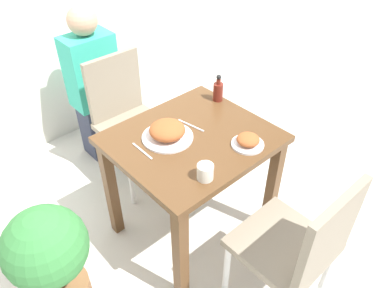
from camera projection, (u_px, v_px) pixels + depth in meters
name	position (u px, v px, depth m)	size (l,w,h in m)	color
ground_plane	(192.00, 227.00, 2.44)	(16.00, 16.00, 0.00)	beige
dining_table	(192.00, 156.00, 2.07)	(0.82, 0.73, 0.74)	brown
chair_near	(299.00, 246.00, 1.70)	(0.42, 0.42, 0.92)	gray
chair_far	(127.00, 115.00, 2.54)	(0.42, 0.42, 0.92)	gray
food_plate	(167.00, 132.00, 1.95)	(0.27, 0.27, 0.09)	white
side_plate	(248.00, 141.00, 1.91)	(0.17, 0.17, 0.06)	white
drink_cup	(205.00, 172.00, 1.71)	(0.08, 0.08, 0.08)	silver
sauce_bottle	(218.00, 91.00, 2.23)	(0.06, 0.06, 0.17)	maroon
fork_utensil	(142.00, 151.00, 1.88)	(0.01, 0.16, 0.00)	silver
spoon_utensil	(191.00, 125.00, 2.06)	(0.04, 0.18, 0.00)	silver
potted_plant_left	(52.00, 264.00, 1.70)	(0.37, 0.37, 0.78)	brown
person_figure	(94.00, 87.00, 2.73)	(0.34, 0.22, 1.17)	#2D3347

